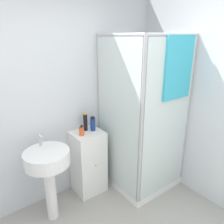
{
  "coord_description": "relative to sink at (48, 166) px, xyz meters",
  "views": [
    {
      "loc": [
        -0.69,
        -0.69,
        1.99
      ],
      "look_at": [
        0.69,
        1.16,
        1.18
      ],
      "focal_mm": 35.0,
      "sensor_mm": 36.0,
      "label": 1
    }
  ],
  "objects": [
    {
      "name": "soap_dispenser",
      "position": [
        0.49,
        0.13,
        0.23
      ],
      "size": [
        0.06,
        0.06,
        0.13
      ],
      "color": "#E5562D",
      "rests_on": "vanity_cabinet"
    },
    {
      "name": "shampoo_bottle_tall_black",
      "position": [
        0.61,
        0.23,
        0.29
      ],
      "size": [
        0.05,
        0.05,
        0.24
      ],
      "color": "black",
      "rests_on": "vanity_cabinet"
    },
    {
      "name": "shampoo_bottle_blue",
      "position": [
        0.68,
        0.17,
        0.26
      ],
      "size": [
        0.06,
        0.06,
        0.18
      ],
      "color": "navy",
      "rests_on": "vanity_cabinet"
    },
    {
      "name": "wall_back",
      "position": [
        0.04,
        0.37,
        0.57
      ],
      "size": [
        6.4,
        0.06,
        2.5
      ],
      "primitive_type": "cube",
      "color": "silver",
      "rests_on": "ground_plane"
    },
    {
      "name": "shower_enclosure",
      "position": [
        1.24,
        -0.17,
        -0.08
      ],
      "size": [
        0.84,
        0.87,
        2.02
      ],
      "color": "white",
      "rests_on": "ground_plane"
    },
    {
      "name": "sink",
      "position": [
        0.0,
        0.0,
        0.0
      ],
      "size": [
        0.48,
        0.48,
        0.99
      ],
      "color": "white",
      "rests_on": "ground_plane"
    },
    {
      "name": "vanity_cabinet",
      "position": [
        0.59,
        0.17,
        -0.25
      ],
      "size": [
        0.38,
        0.36,
        0.85
      ],
      "color": "white",
      "rests_on": "ground_plane"
    }
  ]
}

